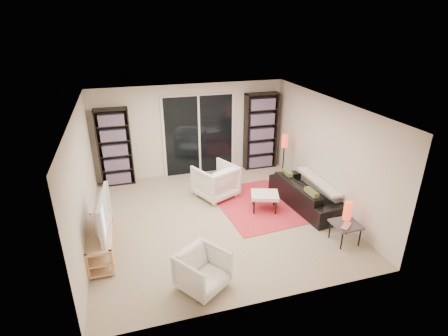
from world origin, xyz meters
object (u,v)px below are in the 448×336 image
at_px(bookshelf_right, 261,131).
at_px(side_table, 346,225).
at_px(bookshelf_left, 115,148).
at_px(ottoman, 265,196).
at_px(floor_lamp, 284,146).
at_px(sofa, 306,194).
at_px(armchair_back, 216,181).
at_px(armchair_front, 203,271).
at_px(tv_stand, 101,242).

height_order(bookshelf_right, side_table, bookshelf_right).
relative_size(bookshelf_left, ottoman, 2.76).
relative_size(bookshelf_right, floor_lamp, 1.75).
xyz_separation_m(bookshelf_left, ottoman, (3.05, -2.29, -0.63)).
distance_m(sofa, floor_lamp, 1.60).
bearing_deg(sofa, side_table, 173.74).
xyz_separation_m(bookshelf_left, armchair_back, (2.19, -1.36, -0.58)).
distance_m(bookshelf_left, armchair_front, 4.48).
relative_size(armchair_front, ottoman, 0.99).
bearing_deg(ottoman, bookshelf_right, 70.74).
bearing_deg(floor_lamp, bookshelf_right, 107.87).
distance_m(bookshelf_right, tv_stand, 5.19).
height_order(tv_stand, ottoman, tv_stand).
bearing_deg(side_table, ottoman, 122.66).
distance_m(bookshelf_left, armchair_back, 2.65).
distance_m(armchair_back, armchair_front, 3.07).
relative_size(bookshelf_left, armchair_back, 2.25).
relative_size(ottoman, side_table, 1.45).
distance_m(armchair_back, floor_lamp, 2.07).
bearing_deg(side_table, bookshelf_left, 136.46).
xyz_separation_m(armchair_back, side_table, (1.84, -2.47, -0.04)).
height_order(bookshelf_left, armchair_back, bookshelf_left).
distance_m(armchair_back, side_table, 3.08).
xyz_separation_m(bookshelf_right, sofa, (0.17, -2.37, -0.76)).
distance_m(bookshelf_left, bookshelf_right, 3.85).
height_order(bookshelf_right, tv_stand, bookshelf_right).
bearing_deg(bookshelf_right, tv_stand, -144.85).
height_order(bookshelf_left, side_table, bookshelf_left).
height_order(armchair_back, side_table, armchair_back).
bearing_deg(floor_lamp, ottoman, -128.05).
bearing_deg(tv_stand, sofa, 7.57).
height_order(bookshelf_right, armchair_back, bookshelf_right).
bearing_deg(armchair_front, tv_stand, 105.00).
bearing_deg(sofa, armchair_back, 54.44).
bearing_deg(sofa, bookshelf_left, 52.75).
height_order(tv_stand, sofa, sofa).
xyz_separation_m(tv_stand, sofa, (4.37, 0.58, 0.03)).
height_order(bookshelf_left, sofa, bookshelf_left).
bearing_deg(sofa, ottoman, 78.63).
bearing_deg(bookshelf_left, floor_lamp, -12.26).
bearing_deg(armchair_back, bookshelf_right, -164.54).
bearing_deg(bookshelf_right, bookshelf_left, 180.00).
xyz_separation_m(armchair_back, armchair_front, (-1.00, -2.90, -0.08)).
distance_m(bookshelf_left, ottoman, 3.87).
xyz_separation_m(ottoman, side_table, (0.99, -1.54, 0.01)).
bearing_deg(floor_lamp, armchair_front, -131.15).
bearing_deg(floor_lamp, side_table, -92.03).
relative_size(tv_stand, ottoman, 1.93).
xyz_separation_m(bookshelf_right, tv_stand, (-4.20, -2.95, -0.79)).
distance_m(armchair_front, floor_lamp, 4.51).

